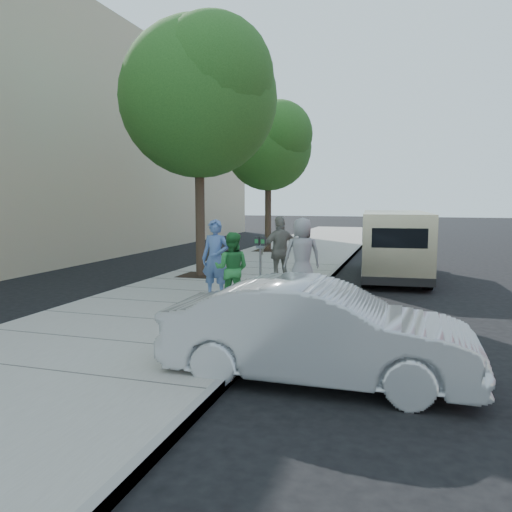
{
  "coord_description": "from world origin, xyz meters",
  "views": [
    {
      "loc": [
        3.68,
        -11.45,
        2.46
      ],
      "look_at": [
        0.22,
        -0.12,
        1.1
      ],
      "focal_mm": 35.0,
      "sensor_mm": 36.0,
      "label": 1
    }
  ],
  "objects_px": {
    "parking_meter": "(260,252)",
    "person_officer": "(215,259)",
    "sedan": "(318,332)",
    "van": "(394,243)",
    "tree_near": "(200,92)",
    "person_gray_shirt": "(302,255)",
    "person_green_shirt": "(232,269)",
    "person_striped_polo": "(281,252)",
    "tree_far": "(269,143)"
  },
  "relations": [
    {
      "from": "sedan",
      "to": "parking_meter",
      "type": "bearing_deg",
      "value": 23.75
    },
    {
      "from": "tree_far",
      "to": "person_officer",
      "type": "relative_size",
      "value": 3.53
    },
    {
      "from": "person_officer",
      "to": "person_green_shirt",
      "type": "relative_size",
      "value": 1.15
    },
    {
      "from": "tree_near",
      "to": "person_officer",
      "type": "bearing_deg",
      "value": -61.75
    },
    {
      "from": "parking_meter",
      "to": "person_striped_polo",
      "type": "xyz_separation_m",
      "value": [
        0.3,
        0.86,
        -0.07
      ]
    },
    {
      "from": "person_striped_polo",
      "to": "parking_meter",
      "type": "bearing_deg",
      "value": 35.45
    },
    {
      "from": "van",
      "to": "tree_far",
      "type": "bearing_deg",
      "value": 131.23
    },
    {
      "from": "tree_near",
      "to": "sedan",
      "type": "bearing_deg",
      "value": -56.75
    },
    {
      "from": "sedan",
      "to": "person_striped_polo",
      "type": "distance_m",
      "value": 6.48
    },
    {
      "from": "tree_near",
      "to": "parking_meter",
      "type": "relative_size",
      "value": 5.46
    },
    {
      "from": "person_green_shirt",
      "to": "person_striped_polo",
      "type": "relative_size",
      "value": 0.86
    },
    {
      "from": "tree_far",
      "to": "person_officer",
      "type": "bearing_deg",
      "value": -81.18
    },
    {
      "from": "van",
      "to": "person_officer",
      "type": "xyz_separation_m",
      "value": [
        -3.89,
        -5.21,
        -0.02
      ]
    },
    {
      "from": "sedan",
      "to": "person_officer",
      "type": "bearing_deg",
      "value": 36.09
    },
    {
      "from": "parking_meter",
      "to": "person_striped_polo",
      "type": "bearing_deg",
      "value": 77.47
    },
    {
      "from": "person_green_shirt",
      "to": "person_gray_shirt",
      "type": "xyz_separation_m",
      "value": [
        1.16,
        1.93,
        0.13
      ]
    },
    {
      "from": "van",
      "to": "person_striped_polo",
      "type": "bearing_deg",
      "value": -133.87
    },
    {
      "from": "tree_far",
      "to": "person_green_shirt",
      "type": "distance_m",
      "value": 12.23
    },
    {
      "from": "van",
      "to": "sedan",
      "type": "distance_m",
      "value": 9.52
    },
    {
      "from": "parking_meter",
      "to": "sedan",
      "type": "xyz_separation_m",
      "value": [
        2.37,
        -5.27,
        -0.46
      ]
    },
    {
      "from": "parking_meter",
      "to": "person_green_shirt",
      "type": "height_order",
      "value": "person_green_shirt"
    },
    {
      "from": "person_gray_shirt",
      "to": "person_striped_polo",
      "type": "height_order",
      "value": "person_striped_polo"
    },
    {
      "from": "parking_meter",
      "to": "person_green_shirt",
      "type": "distance_m",
      "value": 1.67
    },
    {
      "from": "tree_near",
      "to": "sedan",
      "type": "height_order",
      "value": "tree_near"
    },
    {
      "from": "tree_far",
      "to": "person_green_shirt",
      "type": "xyz_separation_m",
      "value": [
        2.3,
        -11.35,
        -3.94
      ]
    },
    {
      "from": "van",
      "to": "sedan",
      "type": "bearing_deg",
      "value": -98.5
    },
    {
      "from": "person_officer",
      "to": "person_green_shirt",
      "type": "bearing_deg",
      "value": -44.04
    },
    {
      "from": "person_officer",
      "to": "tree_near",
      "type": "bearing_deg",
      "value": 120.15
    },
    {
      "from": "sedan",
      "to": "person_striped_polo",
      "type": "xyz_separation_m",
      "value": [
        -2.07,
        6.13,
        0.4
      ]
    },
    {
      "from": "person_gray_shirt",
      "to": "person_officer",
      "type": "bearing_deg",
      "value": 12.71
    },
    {
      "from": "person_green_shirt",
      "to": "parking_meter",
      "type": "bearing_deg",
      "value": -101.45
    },
    {
      "from": "sedan",
      "to": "person_striped_polo",
      "type": "height_order",
      "value": "person_striped_polo"
    },
    {
      "from": "van",
      "to": "sedan",
      "type": "xyz_separation_m",
      "value": [
        -0.72,
        -9.49,
        -0.41
      ]
    },
    {
      "from": "tree_near",
      "to": "parking_meter",
      "type": "distance_m",
      "value": 5.46
    },
    {
      "from": "person_officer",
      "to": "person_green_shirt",
      "type": "height_order",
      "value": "person_officer"
    },
    {
      "from": "van",
      "to": "person_gray_shirt",
      "type": "xyz_separation_m",
      "value": [
        -2.09,
        -3.95,
        -0.01
      ]
    },
    {
      "from": "parking_meter",
      "to": "person_striped_polo",
      "type": "relative_size",
      "value": 0.74
    },
    {
      "from": "tree_near",
      "to": "parking_meter",
      "type": "xyz_separation_m",
      "value": [
        2.46,
        -2.09,
        -4.4
      ]
    },
    {
      "from": "person_officer",
      "to": "person_gray_shirt",
      "type": "relative_size",
      "value": 0.99
    },
    {
      "from": "tree_near",
      "to": "person_officer",
      "type": "height_order",
      "value": "tree_near"
    },
    {
      "from": "tree_near",
      "to": "person_green_shirt",
      "type": "relative_size",
      "value": 4.71
    },
    {
      "from": "person_officer",
      "to": "person_gray_shirt",
      "type": "bearing_deg",
      "value": 37.09
    },
    {
      "from": "tree_near",
      "to": "person_gray_shirt",
      "type": "relative_size",
      "value": 4.05
    },
    {
      "from": "tree_far",
      "to": "sedan",
      "type": "xyz_separation_m",
      "value": [
        4.83,
        -14.96,
        -4.2
      ]
    },
    {
      "from": "sedan",
      "to": "van",
      "type": "bearing_deg",
      "value": -4.8
    },
    {
      "from": "tree_far",
      "to": "parking_meter",
      "type": "xyz_separation_m",
      "value": [
        2.46,
        -9.69,
        -3.74
      ]
    },
    {
      "from": "person_green_shirt",
      "to": "person_gray_shirt",
      "type": "bearing_deg",
      "value": -126.88
    },
    {
      "from": "van",
      "to": "tree_near",
      "type": "bearing_deg",
      "value": -163.16
    },
    {
      "from": "parking_meter",
      "to": "person_officer",
      "type": "distance_m",
      "value": 1.28
    },
    {
      "from": "person_green_shirt",
      "to": "person_striped_polo",
      "type": "height_order",
      "value": "person_striped_polo"
    }
  ]
}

